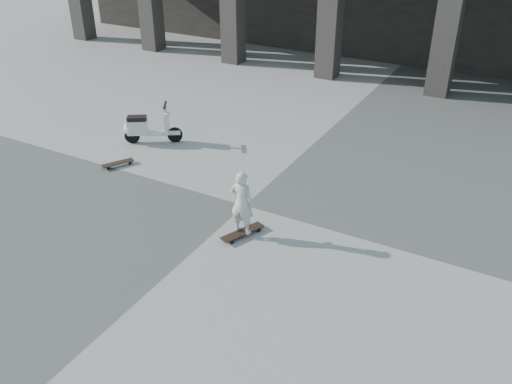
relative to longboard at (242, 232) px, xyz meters
The scene contains 5 objects.
ground 1.05m from the longboard, 117.76° to the left, with size 90.00×90.00×0.00m, color #4C4C49.
longboard is the anchor object (origin of this frame).
skateboard_spare 3.98m from the longboard, 164.65° to the left, with size 0.51×0.71×0.09m.
child 0.62m from the longboard, 90.00° to the left, with size 0.44×0.29×1.20m, color beige.
scooter 4.78m from the longboard, 150.43° to the left, with size 1.24×0.88×0.98m.
Camera 1 is at (4.60, -7.87, 5.44)m, focal length 38.00 mm.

